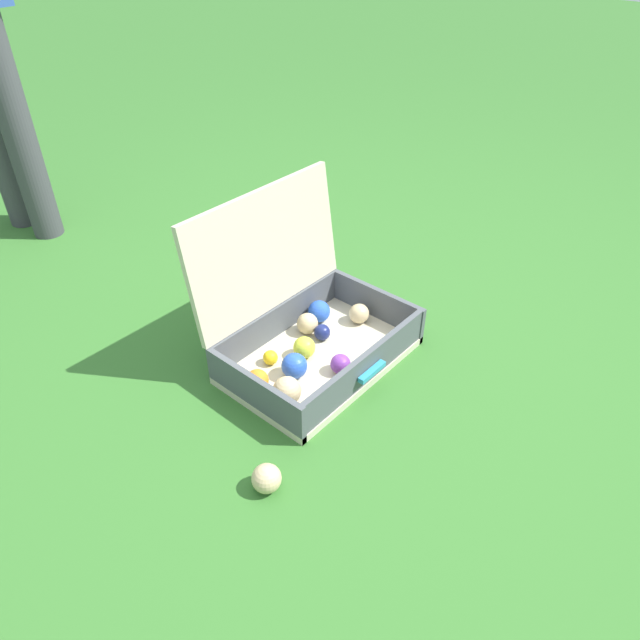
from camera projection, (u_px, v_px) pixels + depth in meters
ground_plane at (336, 350)px, 1.89m from camera, size 16.00×16.00×0.00m
open_suitcase at (304, 327)px, 1.81m from camera, size 0.59×0.46×0.51m
stray_ball_on_grass at (267, 478)px, 1.44m from camera, size 0.08×0.08×0.08m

